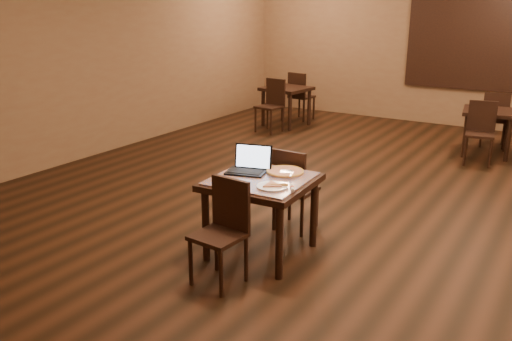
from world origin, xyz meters
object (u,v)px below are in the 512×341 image
Objects in this scene: other_table_a at (489,118)px; tiled_table at (261,188)px; pizza_pan at (285,173)px; other_table_a_chair_near at (481,129)px; chair_main_near at (224,225)px; other_table_b at (286,94)px; other_table_a_chair_far at (495,116)px; chair_main_far at (292,185)px; laptop at (250,165)px; other_table_b_chair_near at (272,102)px; other_table_b_chair_far at (299,94)px.

tiled_table is at bearing -112.61° from other_table_a.
pizza_pan is at bearing 60.19° from tiled_table.
tiled_table is 1.05× the size of other_table_a_chair_near.
other_table_a is at bearing 73.18° from tiled_table.
chair_main_near is (0.01, -0.62, -0.15)m from tiled_table.
other_table_b is at bearing 168.47° from other_table_a.
tiled_table is 5.55m from other_table_a_chair_far.
chair_main_far is at bearing 86.87° from tiled_table.
other_table_b reaches higher than other_table_a.
laptop is at bearing -157.71° from pizza_pan.
pizza_pan is at bearing 69.28° from other_table_a_chair_far.
other_table_a_chair_near is at bearing 75.70° from pizza_pan.
other_table_a_chair_far is (1.39, 5.31, -0.31)m from laptop.
pizza_pan is 0.38× the size of other_table_a_chair_near.
tiled_table is 2.29× the size of laptop.
other_table_a_chair_far is 0.95× the size of other_table_b_chair_near.
other_table_a is 0.90× the size of other_table_b_chair_far.
other_table_b_chair_near is at bearing 177.22° from other_table_a.
other_table_a_chair_near is 1.03× the size of other_table_b.
tiled_table is 0.28m from laptop.
other_table_b is at bearing 118.74° from pizza_pan.
other_table_b_chair_near reaches higher than chair_main_near.
other_table_b is at bearing 160.19° from other_table_a_chair_near.
other_table_b is at bearing 113.25° from tiled_table.
other_table_a_chair_far is at bearing -103.10° from chair_main_far.
laptop is at bearing -54.98° from other_table_b_chair_near.
other_table_b_chair_far is at bearing 97.55° from laptop.
other_table_b is 0.57m from other_table_b_chair_near.
other_table_a is at bearing 79.62° from other_table_a_chair_far.
chair_main_near is 0.82m from laptop.
other_table_b_chair_near reaches higher than other_table_a.
chair_main_far is at bearing -53.17° from other_table_b.
pizza_pan is at bearing 6.93° from laptop.
chair_main_far is at bearing 53.43° from laptop.
tiled_table reaches higher than other_table_a.
laptop is 0.35m from pizza_pan.
other_table_a_chair_near reaches higher than pizza_pan.
other_table_b_chair_far reaches higher than pizza_pan.
other_table_a_chair_near is (1.05, 4.10, -0.25)m from pizza_pan.
other_table_b_chair_far reaches higher than chair_main_near.
other_table_a_chair_far reaches higher than tiled_table.
laptop is 0.44× the size of other_table_b_chair_far.
laptop reaches higher than tiled_table.
other_table_b_chair_far reaches higher than other_table_a.
chair_main_far reaches higher than tiled_table.
tiled_table is 1.11× the size of other_table_a.
other_table_b_chair_near is 1.13m from other_table_b_chair_far.
chair_main_near reaches higher than pizza_pan.
other_table_b_chair_far is at bearing 98.31° from other_table_b_chair_near.
other_table_b_chair_near reaches higher than pizza_pan.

